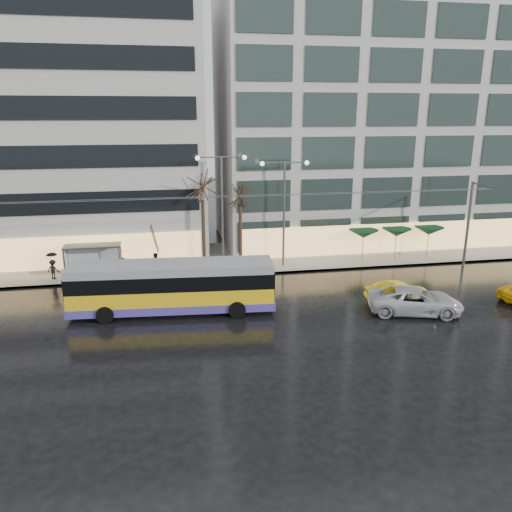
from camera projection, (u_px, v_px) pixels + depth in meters
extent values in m
plane|color=black|center=(211.00, 325.00, 30.03)|extent=(140.00, 140.00, 0.00)
cube|color=gray|center=(219.00, 258.00, 43.59)|extent=(80.00, 10.00, 0.15)
cube|color=slate|center=(226.00, 276.00, 38.91)|extent=(80.00, 0.10, 0.15)
cube|color=#B7B5AF|center=(387.00, 109.00, 47.75)|extent=(32.00, 14.00, 25.00)
cube|color=yellow|center=(173.00, 296.00, 31.73)|extent=(12.85, 3.62, 1.59)
cube|color=#4A3D99|center=(173.00, 304.00, 31.88)|extent=(12.89, 3.67, 0.53)
cube|color=black|center=(172.00, 279.00, 31.41)|extent=(12.87, 3.65, 0.95)
cube|color=gray|center=(171.00, 267.00, 31.20)|extent=(12.85, 3.62, 0.53)
cube|color=black|center=(272.00, 278.00, 32.08)|extent=(0.25, 2.43, 1.37)
cube|color=black|center=(68.00, 284.00, 30.82)|extent=(0.25, 2.43, 1.37)
cylinder|color=black|center=(235.00, 295.00, 33.55)|extent=(1.08, 0.45, 1.06)
cylinder|color=black|center=(237.00, 310.00, 31.03)|extent=(1.08, 0.45, 1.06)
cylinder|color=black|center=(113.00, 299.00, 32.76)|extent=(1.08, 0.45, 1.06)
cylinder|color=black|center=(105.00, 315.00, 30.23)|extent=(1.08, 0.45, 1.06)
cylinder|color=#595B60|center=(154.00, 240.00, 31.63)|extent=(0.37, 3.92, 2.78)
cylinder|color=#595B60|center=(155.00, 238.00, 32.13)|extent=(0.37, 3.92, 2.78)
cylinder|color=#595B60|center=(468.00, 224.00, 40.90)|extent=(0.24, 0.24, 7.00)
cube|color=#595B60|center=(493.00, 187.00, 37.59)|extent=(0.10, 5.00, 0.10)
cylinder|color=#595B60|center=(216.00, 197.00, 33.75)|extent=(42.00, 0.04, 0.04)
cylinder|color=#595B60|center=(215.00, 196.00, 34.22)|extent=(42.00, 0.04, 0.04)
cube|color=#595B60|center=(92.00, 246.00, 37.85)|extent=(4.20, 1.60, 0.12)
cube|color=silver|center=(95.00, 259.00, 38.85)|extent=(4.00, 0.05, 2.20)
cube|color=white|center=(66.00, 263.00, 37.84)|extent=(0.10, 1.40, 2.20)
cylinder|color=#595B60|center=(65.00, 265.00, 37.19)|extent=(0.10, 0.10, 2.40)
cylinder|color=#595B60|center=(68.00, 260.00, 38.51)|extent=(0.10, 0.10, 2.40)
cylinder|color=#595B60|center=(120.00, 263.00, 37.88)|extent=(0.10, 0.10, 2.40)
cylinder|color=#595B60|center=(121.00, 258.00, 39.20)|extent=(0.10, 0.10, 2.40)
cylinder|color=#595B60|center=(222.00, 214.00, 39.29)|extent=(0.18, 0.18, 9.00)
cylinder|color=#595B60|center=(209.00, 157.00, 37.91)|extent=(1.80, 0.10, 0.10)
cylinder|color=#595B60|center=(233.00, 157.00, 38.22)|extent=(1.80, 0.10, 0.10)
sphere|color=#FFF2CC|center=(197.00, 158.00, 37.77)|extent=(0.36, 0.36, 0.36)
sphere|color=#FFF2CC|center=(244.00, 157.00, 38.39)|extent=(0.36, 0.36, 0.36)
cylinder|color=#595B60|center=(284.00, 215.00, 40.22)|extent=(0.18, 0.18, 8.50)
cylinder|color=#595B60|center=(273.00, 163.00, 38.91)|extent=(1.80, 0.10, 0.10)
cylinder|color=#595B60|center=(296.00, 162.00, 39.23)|extent=(1.80, 0.10, 0.10)
sphere|color=#FFF2CC|center=(262.00, 164.00, 38.77)|extent=(0.36, 0.36, 0.36)
sphere|color=#FFF2CC|center=(307.00, 163.00, 39.40)|extent=(0.36, 0.36, 0.36)
cylinder|color=black|center=(204.00, 235.00, 39.69)|extent=(0.28, 0.28, 5.60)
cylinder|color=black|center=(240.00, 237.00, 40.50)|extent=(0.28, 0.28, 4.90)
cylinder|color=#595B60|center=(363.00, 247.00, 42.50)|extent=(0.06, 0.06, 2.20)
cone|color=#103C1D|center=(363.00, 234.00, 42.17)|extent=(2.50, 2.50, 0.70)
cylinder|color=#595B60|center=(395.00, 246.00, 43.02)|extent=(0.06, 0.06, 2.20)
cone|color=#103C1D|center=(397.00, 232.00, 42.69)|extent=(2.50, 2.50, 0.70)
cylinder|color=#595B60|center=(428.00, 244.00, 43.54)|extent=(0.06, 0.06, 2.20)
cone|color=#103C1D|center=(429.00, 231.00, 43.21)|extent=(2.50, 2.50, 0.70)
imported|color=gold|center=(399.00, 293.00, 33.26)|extent=(4.50, 1.99, 1.43)
imported|color=silver|center=(415.00, 301.00, 31.73)|extent=(6.38, 4.18, 1.63)
imported|color=black|center=(124.00, 267.00, 38.09)|extent=(0.68, 0.56, 1.59)
imported|color=#E14B7B|center=(123.00, 255.00, 37.83)|extent=(1.24, 1.25, 0.88)
imported|color=black|center=(155.00, 265.00, 38.30)|extent=(1.02, 0.85, 1.87)
imported|color=black|center=(53.00, 269.00, 37.72)|extent=(1.11, 0.88, 1.51)
imported|color=black|center=(52.00, 257.00, 37.44)|extent=(1.07, 1.07, 0.72)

